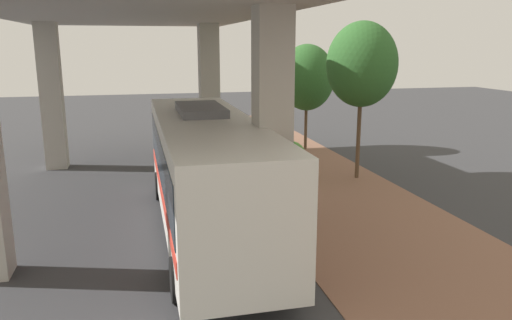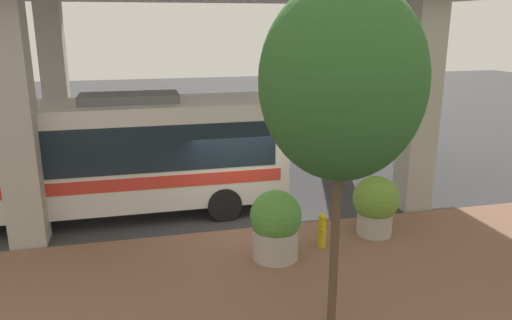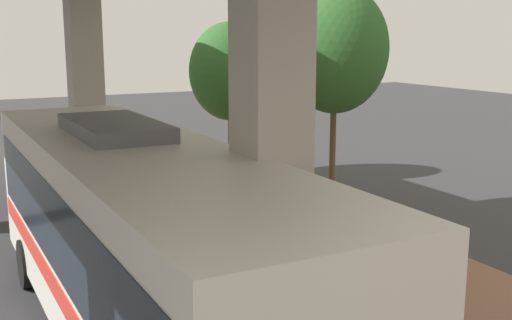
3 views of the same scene
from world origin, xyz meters
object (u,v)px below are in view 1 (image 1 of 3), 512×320
fire_hydrant (274,165)px  planter_front (290,163)px  street_tree_near (362,65)px  street_tree_far (307,78)px  planter_middle (255,149)px  bus (207,167)px

fire_hydrant → planter_front: 1.41m
fire_hydrant → street_tree_near: (-3.30, 1.06, 4.20)m
street_tree_near → street_tree_far: bearing=-88.7°
planter_middle → street_tree_near: bearing=143.6°
fire_hydrant → street_tree_near: street_tree_near is taller
bus → planter_middle: size_ratio=6.70×
street_tree_near → street_tree_far: size_ratio=1.16×
fire_hydrant → street_tree_near: 5.44m
street_tree_near → planter_front: bearing=5.1°
street_tree_near → street_tree_far: 6.24m
planter_front → street_tree_far: (-2.87, -6.44, 2.90)m
fire_hydrant → street_tree_near: size_ratio=0.15×
fire_hydrant → planter_middle: bearing=-75.4°
bus → street_tree_near: bearing=-146.0°
bus → fire_hydrant: bearing=-122.5°
fire_hydrant → street_tree_far: size_ratio=0.17×
street_tree_near → street_tree_far: (0.14, -6.18, -0.89)m
street_tree_near → street_tree_far: street_tree_near is taller
planter_front → planter_middle: bearing=-76.4°
planter_front → street_tree_near: bearing=-174.9°
bus → planter_middle: 8.18m
bus → planter_front: 6.02m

